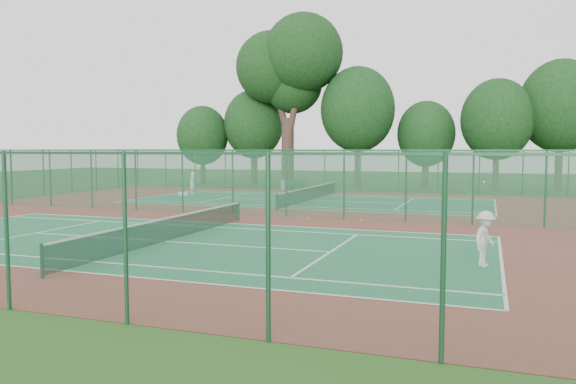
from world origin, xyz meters
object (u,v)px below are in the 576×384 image
(player_far, at_px, (192,183))
(big_tree, at_px, (290,66))
(player_near, at_px, (485,239))
(trash_bin, at_px, (283,185))
(kit_bag, at_px, (183,194))
(bench, at_px, (297,185))

(player_far, xyz_separation_m, big_tree, (3.65, 12.21, 10.46))
(player_near, xyz_separation_m, big_tree, (-17.83, 32.72, 10.49))
(player_far, distance_m, big_tree, 16.48)
(player_near, xyz_separation_m, trash_bin, (-16.48, 27.32, -0.40))
(player_far, height_order, kit_bag, player_far)
(player_far, xyz_separation_m, bench, (6.46, 6.25, -0.37))
(bench, height_order, big_tree, big_tree)
(player_near, relative_size, bench, 0.99)
(trash_bin, relative_size, big_tree, 0.06)
(player_near, distance_m, bench, 30.69)
(player_near, height_order, bench, player_near)
(big_tree, bearing_deg, bench, -64.75)
(kit_bag, xyz_separation_m, big_tree, (3.78, 13.33, 11.20))
(player_far, xyz_separation_m, kit_bag, (-0.13, -1.12, -0.74))
(player_far, xyz_separation_m, trash_bin, (5.01, 6.81, -0.44))
(bench, bearing_deg, kit_bag, -147.60)
(player_far, bearing_deg, bench, 128.74)
(bench, bearing_deg, trash_bin, 143.38)
(big_tree, bearing_deg, player_far, -106.66)
(player_near, xyz_separation_m, player_far, (-21.48, 20.51, 0.04))
(player_near, distance_m, big_tree, 38.71)
(trash_bin, xyz_separation_m, bench, (1.46, -0.55, 0.07))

